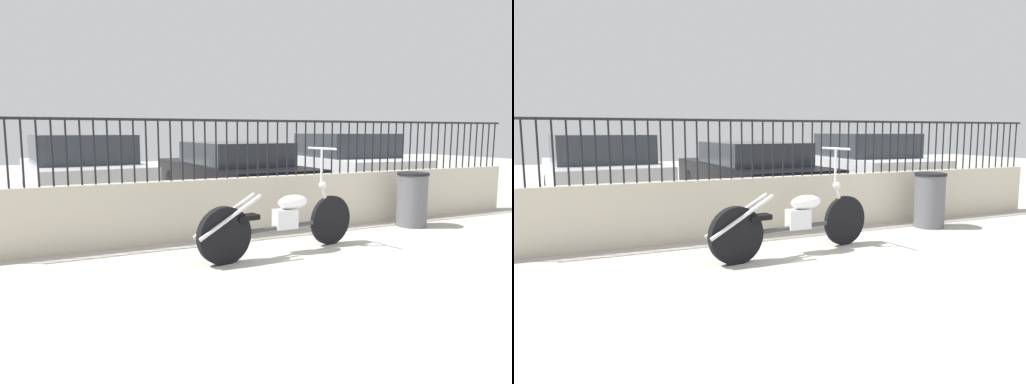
% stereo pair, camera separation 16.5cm
% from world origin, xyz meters
% --- Properties ---
extents(ground_plane, '(40.00, 40.00, 0.00)m').
position_xyz_m(ground_plane, '(0.00, 0.00, 0.00)').
color(ground_plane, '#ADA89E').
extents(low_wall, '(9.03, 0.18, 0.83)m').
position_xyz_m(low_wall, '(0.00, 2.96, 0.42)').
color(low_wall, beige).
rests_on(low_wall, ground_plane).
extents(fence_railing, '(9.03, 0.04, 0.83)m').
position_xyz_m(fence_railing, '(0.00, 2.96, 1.37)').
color(fence_railing, black).
rests_on(fence_railing, low_wall).
extents(motorcycle_dark_grey, '(2.31, 0.64, 1.30)m').
position_xyz_m(motorcycle_dark_grey, '(-0.90, 1.77, 0.41)').
color(motorcycle_dark_grey, black).
rests_on(motorcycle_dark_grey, ground_plane).
extents(trash_bin, '(0.49, 0.49, 0.86)m').
position_xyz_m(trash_bin, '(1.86, 2.37, 0.43)').
color(trash_bin, '#56565B').
rests_on(trash_bin, ground_plane).
extents(car_silver, '(2.13, 4.05, 1.44)m').
position_xyz_m(car_silver, '(-2.79, 5.87, 0.72)').
color(car_silver, black).
rests_on(car_silver, ground_plane).
extents(car_black, '(1.89, 4.65, 1.28)m').
position_xyz_m(car_black, '(0.05, 5.56, 0.66)').
color(car_black, black).
rests_on(car_black, ground_plane).
extents(car_white, '(2.13, 4.29, 1.45)m').
position_xyz_m(car_white, '(2.77, 5.55, 0.72)').
color(car_white, black).
rests_on(car_white, ground_plane).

